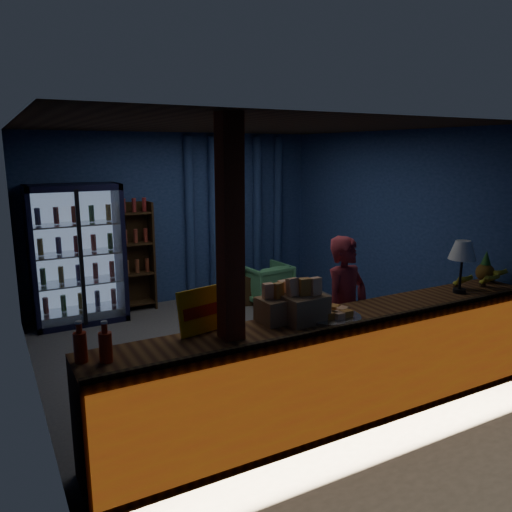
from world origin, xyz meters
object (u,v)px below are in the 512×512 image
Objects in this scene: green_chair at (266,283)px; table_lamp at (463,252)px; pastry_tray at (332,315)px; shopkeeper at (345,312)px.

table_lamp is at bearing 91.46° from green_chair.
pastry_tray is at bearing 65.06° from green_chair.
pastry_tray is 1.63m from table_lamp.
shopkeeper is at bearing 71.89° from green_chair.
pastry_tray is 0.93× the size of table_lamp.
shopkeeper is 2.26× the size of green_chair.
pastry_tray is (-1.26, -3.31, 0.67)m from green_chair.
green_chair is at bearing 95.52° from table_lamp.
green_chair is at bearing 69.12° from pastry_tray.
shopkeeper is 3.10× the size of pastry_tray.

